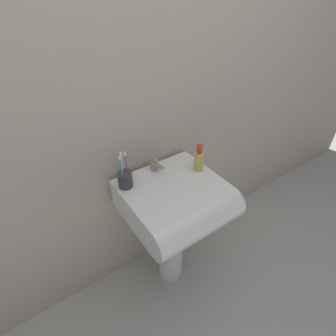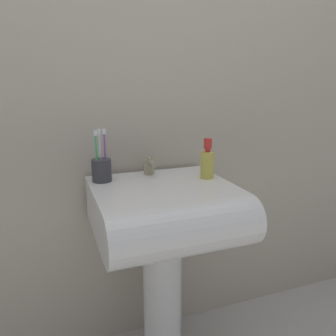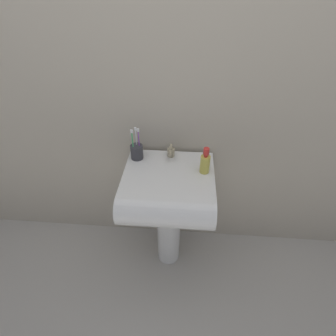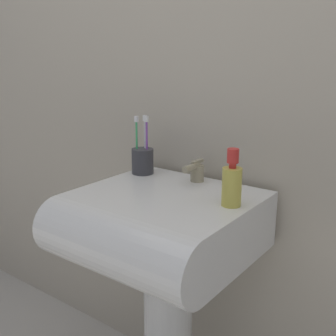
% 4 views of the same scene
% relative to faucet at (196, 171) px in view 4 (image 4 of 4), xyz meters
% --- Properties ---
extents(wall_back, '(5.00, 0.05, 2.40)m').
position_rel_faucet_xyz_m(wall_back, '(0.00, 0.11, 0.35)').
color(wall_back, '#B7AD99').
rests_on(wall_back, ground).
extents(sink_pedestal, '(0.16, 0.16, 0.64)m').
position_rel_faucet_xyz_m(sink_pedestal, '(0.00, -0.15, -0.53)').
color(sink_pedestal, white).
rests_on(sink_pedestal, ground).
extents(sink_basin, '(0.51, 0.51, 0.17)m').
position_rel_faucet_xyz_m(sink_basin, '(0.00, -0.21, -0.12)').
color(sink_basin, white).
rests_on(sink_basin, sink_pedestal).
extents(faucet, '(0.04, 0.10, 0.07)m').
position_rel_faucet_xyz_m(faucet, '(0.00, 0.00, 0.00)').
color(faucet, tan).
rests_on(faucet, sink_basin).
extents(toothbrush_cup, '(0.08, 0.08, 0.20)m').
position_rel_faucet_xyz_m(toothbrush_cup, '(-0.20, -0.03, 0.01)').
color(toothbrush_cup, '#38383D').
rests_on(toothbrush_cup, sink_basin).
extents(soap_bottle, '(0.05, 0.05, 0.16)m').
position_rel_faucet_xyz_m(soap_bottle, '(0.20, -0.13, 0.03)').
color(soap_bottle, gold).
rests_on(soap_bottle, sink_basin).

